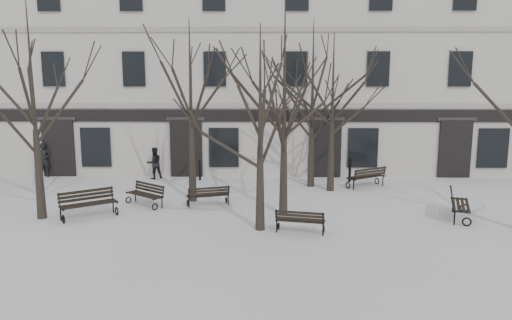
{
  "coord_description": "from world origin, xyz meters",
  "views": [
    {
      "loc": [
        0.41,
        -16.92,
        5.24
      ],
      "look_at": [
        0.1,
        3.0,
        1.73
      ],
      "focal_mm": 35.0,
      "sensor_mm": 36.0,
      "label": 1
    }
  ],
  "objects_px": {
    "bench_0": "(88,203)",
    "bench_5": "(458,204)",
    "tree_1": "(260,104)",
    "bench_3": "(146,194)",
    "bench_4": "(367,176)",
    "bench_1": "(208,195)",
    "tree_0": "(32,84)",
    "tree_2": "(284,83)",
    "bench_2": "(300,220)"
  },
  "relations": [
    {
      "from": "tree_0",
      "to": "bench_4",
      "type": "height_order",
      "value": "tree_0"
    },
    {
      "from": "bench_0",
      "to": "bench_5",
      "type": "bearing_deg",
      "value": -33.99
    },
    {
      "from": "bench_3",
      "to": "tree_2",
      "type": "bearing_deg",
      "value": 26.44
    },
    {
      "from": "tree_1",
      "to": "bench_3",
      "type": "relative_size",
      "value": 3.9
    },
    {
      "from": "tree_0",
      "to": "tree_2",
      "type": "height_order",
      "value": "tree_2"
    },
    {
      "from": "bench_2",
      "to": "bench_3",
      "type": "height_order",
      "value": "bench_3"
    },
    {
      "from": "bench_3",
      "to": "bench_0",
      "type": "bearing_deg",
      "value": -96.54
    },
    {
      "from": "tree_1",
      "to": "tree_2",
      "type": "xyz_separation_m",
      "value": [
        0.85,
        1.86,
        0.61
      ]
    },
    {
      "from": "bench_2",
      "to": "bench_4",
      "type": "xyz_separation_m",
      "value": [
        3.55,
        6.71,
        0.08
      ]
    },
    {
      "from": "bench_5",
      "to": "bench_1",
      "type": "bearing_deg",
      "value": 99.78
    },
    {
      "from": "bench_0",
      "to": "bench_4",
      "type": "bearing_deg",
      "value": -10.33
    },
    {
      "from": "tree_2",
      "to": "bench_5",
      "type": "bearing_deg",
      "value": -3.7
    },
    {
      "from": "tree_0",
      "to": "tree_2",
      "type": "bearing_deg",
      "value": 4.28
    },
    {
      "from": "bench_5",
      "to": "bench_0",
      "type": "bearing_deg",
      "value": 109.46
    },
    {
      "from": "tree_1",
      "to": "bench_4",
      "type": "relative_size",
      "value": 3.48
    },
    {
      "from": "bench_1",
      "to": "bench_5",
      "type": "xyz_separation_m",
      "value": [
        9.26,
        -1.49,
        0.09
      ]
    },
    {
      "from": "bench_1",
      "to": "bench_3",
      "type": "distance_m",
      "value": 2.5
    },
    {
      "from": "bench_3",
      "to": "bench_4",
      "type": "bearing_deg",
      "value": 57.89
    },
    {
      "from": "tree_1",
      "to": "bench_1",
      "type": "height_order",
      "value": "tree_1"
    },
    {
      "from": "bench_3",
      "to": "tree_0",
      "type": "bearing_deg",
      "value": -113.05
    },
    {
      "from": "tree_1",
      "to": "bench_1",
      "type": "xyz_separation_m",
      "value": [
        -2.08,
        2.94,
        -3.78
      ]
    },
    {
      "from": "tree_2",
      "to": "bench_5",
      "type": "distance_m",
      "value": 7.66
    },
    {
      "from": "bench_1",
      "to": "bench_4",
      "type": "height_order",
      "value": "bench_4"
    },
    {
      "from": "tree_2",
      "to": "bench_3",
      "type": "bearing_deg",
      "value": 167.87
    },
    {
      "from": "tree_2",
      "to": "bench_3",
      "type": "relative_size",
      "value": 4.46
    },
    {
      "from": "bench_0",
      "to": "bench_3",
      "type": "distance_m",
      "value": 2.41
    },
    {
      "from": "bench_2",
      "to": "bench_5",
      "type": "relative_size",
      "value": 0.8
    },
    {
      "from": "tree_0",
      "to": "bench_1",
      "type": "xyz_separation_m",
      "value": [
        5.87,
        1.74,
        -4.38
      ]
    },
    {
      "from": "tree_0",
      "to": "bench_4",
      "type": "bearing_deg",
      "value": 21.83
    },
    {
      "from": "bench_1",
      "to": "bench_3",
      "type": "height_order",
      "value": "bench_3"
    },
    {
      "from": "tree_0",
      "to": "tree_1",
      "type": "bearing_deg",
      "value": -8.58
    },
    {
      "from": "bench_3",
      "to": "tree_1",
      "type": "bearing_deg",
      "value": 5.08
    },
    {
      "from": "tree_2",
      "to": "bench_2",
      "type": "height_order",
      "value": "tree_2"
    },
    {
      "from": "bench_1",
      "to": "bench_0",
      "type": "bearing_deg",
      "value": 3.3
    },
    {
      "from": "bench_4",
      "to": "bench_5",
      "type": "bearing_deg",
      "value": 83.62
    },
    {
      "from": "bench_4",
      "to": "bench_2",
      "type": "bearing_deg",
      "value": 30.47
    },
    {
      "from": "tree_0",
      "to": "bench_1",
      "type": "height_order",
      "value": "tree_0"
    },
    {
      "from": "tree_2",
      "to": "bench_1",
      "type": "distance_m",
      "value": 5.39
    },
    {
      "from": "bench_0",
      "to": "bench_5",
      "type": "xyz_separation_m",
      "value": [
        13.46,
        0.13,
        -0.0
      ]
    },
    {
      "from": "tree_0",
      "to": "tree_2",
      "type": "distance_m",
      "value": 8.83
    },
    {
      "from": "bench_3",
      "to": "bench_2",
      "type": "bearing_deg",
      "value": 8.61
    },
    {
      "from": "tree_0",
      "to": "bench_5",
      "type": "bearing_deg",
      "value": 0.95
    },
    {
      "from": "tree_1",
      "to": "bench_2",
      "type": "xyz_separation_m",
      "value": [
        1.32,
        -0.37,
        -3.79
      ]
    },
    {
      "from": "bench_2",
      "to": "bench_0",
      "type": "bearing_deg",
      "value": -0.3
    },
    {
      "from": "bench_0",
      "to": "bench_4",
      "type": "relative_size",
      "value": 1.04
    },
    {
      "from": "tree_0",
      "to": "tree_1",
      "type": "height_order",
      "value": "tree_0"
    },
    {
      "from": "bench_0",
      "to": "bench_5",
      "type": "distance_m",
      "value": 13.46
    },
    {
      "from": "tree_1",
      "to": "bench_3",
      "type": "bearing_deg",
      "value": 146.51
    },
    {
      "from": "bench_5",
      "to": "tree_2",
      "type": "bearing_deg",
      "value": 105.21
    },
    {
      "from": "bench_1",
      "to": "bench_2",
      "type": "distance_m",
      "value": 4.75
    }
  ]
}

